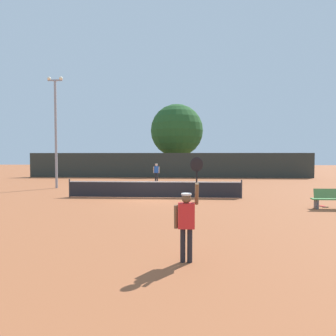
# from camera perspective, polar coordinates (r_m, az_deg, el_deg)

# --- Properties ---
(ground_plane) EXTENTS (120.00, 120.00, 0.00)m
(ground_plane) POSITION_cam_1_polar(r_m,az_deg,el_deg) (17.62, -2.64, -5.65)
(ground_plane) COLOR #9E5633
(tennis_net) EXTENTS (10.16, 0.08, 1.07)m
(tennis_net) POSITION_cam_1_polar(r_m,az_deg,el_deg) (17.55, -2.65, -3.99)
(tennis_net) COLOR #232328
(tennis_net) RESTS_ON ground
(perimeter_fence) EXTENTS (31.65, 0.12, 2.74)m
(perimeter_fence) POSITION_cam_1_polar(r_m,az_deg,el_deg) (33.34, 0.11, 0.53)
(perimeter_fence) COLOR #2D332D
(perimeter_fence) RESTS_ON ground
(player_serving) EXTENTS (0.68, 0.39, 2.44)m
(player_serving) POSITION_cam_1_polar(r_m,az_deg,el_deg) (7.01, 3.60, -9.21)
(player_serving) COLOR red
(player_serving) RESTS_ON ground
(player_receiving) EXTENTS (0.57, 0.25, 1.70)m
(player_receiving) POSITION_cam_1_polar(r_m,az_deg,el_deg) (27.86, -2.23, -0.52)
(player_receiving) COLOR blue
(player_receiving) RESTS_ON ground
(tennis_ball) EXTENTS (0.07, 0.07, 0.07)m
(tennis_ball) POSITION_cam_1_polar(r_m,az_deg,el_deg) (19.27, -6.98, -4.87)
(tennis_ball) COLOR #CCE033
(tennis_ball) RESTS_ON ground
(spare_racket) EXTENTS (0.28, 0.52, 0.04)m
(spare_racket) POSITION_cam_1_polar(r_m,az_deg,el_deg) (16.43, 27.30, -6.44)
(spare_racket) COLOR black
(spare_racket) RESTS_ON ground
(courtside_bench) EXTENTS (1.80, 0.44, 0.95)m
(courtside_bench) POSITION_cam_1_polar(r_m,az_deg,el_deg) (15.82, 28.78, -5.11)
(courtside_bench) COLOR #478C4C
(courtside_bench) RESTS_ON ground
(light_pole) EXTENTS (1.18, 0.28, 8.33)m
(light_pole) POSITION_cam_1_polar(r_m,az_deg,el_deg) (24.20, -20.55, 7.63)
(light_pole) COLOR gray
(light_pole) RESTS_ON ground
(large_tree) EXTENTS (6.76, 6.76, 9.06)m
(large_tree) POSITION_cam_1_polar(r_m,az_deg,el_deg) (39.13, 1.68, 7.10)
(large_tree) COLOR brown
(large_tree) RESTS_ON ground
(parked_car_near) EXTENTS (2.06, 4.27, 1.69)m
(parked_car_near) POSITION_cam_1_polar(r_m,az_deg,el_deg) (40.01, -11.72, -0.05)
(parked_car_near) COLOR white
(parked_car_near) RESTS_ON ground
(parked_car_mid) EXTENTS (1.99, 4.24, 1.69)m
(parked_car_mid) POSITION_cam_1_polar(r_m,az_deg,el_deg) (41.30, 10.37, 0.03)
(parked_car_mid) COLOR white
(parked_car_mid) RESTS_ON ground
(parked_car_far) EXTENTS (2.38, 4.40, 1.69)m
(parked_car_far) POSITION_cam_1_polar(r_m,az_deg,el_deg) (39.90, 15.60, -0.10)
(parked_car_far) COLOR #B7B7BC
(parked_car_far) RESTS_ON ground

